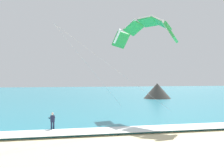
# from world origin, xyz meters

# --- Properties ---
(sea) EXTENTS (200.00, 120.00, 0.20)m
(sea) POSITION_xyz_m (0.00, 73.54, 0.10)
(sea) COLOR teal
(sea) RESTS_ON ground
(surf_foam) EXTENTS (200.00, 2.89, 0.04)m
(surf_foam) POSITION_xyz_m (0.00, 14.54, 0.22)
(surf_foam) COLOR white
(surf_foam) RESTS_ON sea
(surfboard) EXTENTS (0.84, 1.47, 0.09)m
(surfboard) POSITION_xyz_m (1.33, 16.31, 0.03)
(surfboard) COLOR #239EC6
(surfboard) RESTS_ON ground
(kitesurfer) EXTENTS (0.62, 0.62, 1.69)m
(kitesurfer) POSITION_xyz_m (1.32, 16.33, 0.94)
(kitesurfer) COLOR #191E38
(kitesurfer) RESTS_ON ground
(kite_primary) EXTENTS (13.58, 10.02, 10.93)m
(kite_primary) POSITION_xyz_m (12.41, 22.69, 10.68)
(kite_primary) COLOR green
(headland_right) EXTENTS (6.43, 6.43, 3.62)m
(headland_right) POSITION_xyz_m (24.85, 49.22, 1.69)
(headland_right) COLOR #56514C
(headland_right) RESTS_ON ground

